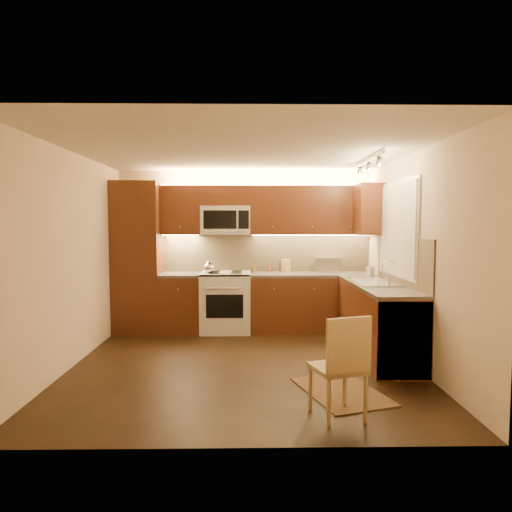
{
  "coord_description": "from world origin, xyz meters",
  "views": [
    {
      "loc": [
        0.05,
        -5.23,
        1.65
      ],
      "look_at": [
        0.15,
        0.55,
        1.25
      ],
      "focal_mm": 31.58,
      "sensor_mm": 36.0,
      "label": 1
    }
  ],
  "objects_px": {
    "microwave": "(226,220)",
    "toaster_oven": "(329,265)",
    "kettle": "(209,266)",
    "soap_bottle": "(371,269)",
    "dining_chair": "(338,366)",
    "sink": "(375,277)",
    "stove": "(226,302)",
    "knife_block": "(286,266)"
  },
  "relations": [
    {
      "from": "microwave",
      "to": "toaster_oven",
      "type": "relative_size",
      "value": 1.93
    },
    {
      "from": "kettle",
      "to": "soap_bottle",
      "type": "bearing_deg",
      "value": -23.35
    },
    {
      "from": "dining_chair",
      "to": "kettle",
      "type": "bearing_deg",
      "value": 96.28
    },
    {
      "from": "dining_chair",
      "to": "sink",
      "type": "bearing_deg",
      "value": 48.4
    },
    {
      "from": "stove",
      "to": "microwave",
      "type": "distance_m",
      "value": 1.27
    },
    {
      "from": "stove",
      "to": "kettle",
      "type": "distance_m",
      "value": 0.63
    },
    {
      "from": "stove",
      "to": "soap_bottle",
      "type": "height_order",
      "value": "soap_bottle"
    },
    {
      "from": "stove",
      "to": "sink",
      "type": "relative_size",
      "value": 1.07
    },
    {
      "from": "toaster_oven",
      "to": "knife_block",
      "type": "distance_m",
      "value": 0.68
    },
    {
      "from": "stove",
      "to": "knife_block",
      "type": "distance_m",
      "value": 1.11
    },
    {
      "from": "stove",
      "to": "soap_bottle",
      "type": "bearing_deg",
      "value": -8.84
    },
    {
      "from": "microwave",
      "to": "soap_bottle",
      "type": "relative_size",
      "value": 3.76
    },
    {
      "from": "sink",
      "to": "knife_block",
      "type": "bearing_deg",
      "value": 128.29
    },
    {
      "from": "sink",
      "to": "kettle",
      "type": "height_order",
      "value": "kettle"
    },
    {
      "from": "microwave",
      "to": "kettle",
      "type": "distance_m",
      "value": 0.78
    },
    {
      "from": "knife_block",
      "to": "dining_chair",
      "type": "xyz_separation_m",
      "value": [
        0.16,
        -3.36,
        -0.55
      ]
    },
    {
      "from": "sink",
      "to": "soap_bottle",
      "type": "relative_size",
      "value": 4.25
    },
    {
      "from": "stove",
      "to": "kettle",
      "type": "bearing_deg",
      "value": -150.99
    },
    {
      "from": "sink",
      "to": "soap_bottle",
      "type": "height_order",
      "value": "soap_bottle"
    },
    {
      "from": "stove",
      "to": "knife_block",
      "type": "height_order",
      "value": "knife_block"
    },
    {
      "from": "toaster_oven",
      "to": "dining_chair",
      "type": "xyz_separation_m",
      "value": [
        -0.51,
        -3.33,
        -0.57
      ]
    },
    {
      "from": "knife_block",
      "to": "soap_bottle",
      "type": "xyz_separation_m",
      "value": [
        1.21,
        -0.54,
        0.0
      ]
    },
    {
      "from": "sink",
      "to": "knife_block",
      "type": "height_order",
      "value": "knife_block"
    },
    {
      "from": "kettle",
      "to": "soap_bottle",
      "type": "distance_m",
      "value": 2.41
    },
    {
      "from": "stove",
      "to": "sink",
      "type": "xyz_separation_m",
      "value": [
        2.0,
        -1.12,
        0.52
      ]
    },
    {
      "from": "stove",
      "to": "sink",
      "type": "distance_m",
      "value": 2.35
    },
    {
      "from": "stove",
      "to": "kettle",
      "type": "relative_size",
      "value": 4.39
    },
    {
      "from": "sink",
      "to": "knife_block",
      "type": "distance_m",
      "value": 1.7
    },
    {
      "from": "kettle",
      "to": "toaster_oven",
      "type": "height_order",
      "value": "toaster_oven"
    },
    {
      "from": "stove",
      "to": "knife_block",
      "type": "bearing_deg",
      "value": 12.34
    },
    {
      "from": "stove",
      "to": "soap_bottle",
      "type": "xyz_separation_m",
      "value": [
        2.15,
        -0.34,
        0.54
      ]
    },
    {
      "from": "knife_block",
      "to": "soap_bottle",
      "type": "bearing_deg",
      "value": -45.24
    },
    {
      "from": "dining_chair",
      "to": "soap_bottle",
      "type": "bearing_deg",
      "value": 51.77
    },
    {
      "from": "kettle",
      "to": "dining_chair",
      "type": "relative_size",
      "value": 0.23
    },
    {
      "from": "soap_bottle",
      "to": "stove",
      "type": "bearing_deg",
      "value": 147.44
    },
    {
      "from": "sink",
      "to": "soap_bottle",
      "type": "xyz_separation_m",
      "value": [
        0.15,
        0.79,
        0.03
      ]
    },
    {
      "from": "kettle",
      "to": "knife_block",
      "type": "relative_size",
      "value": 1.04
    },
    {
      "from": "kettle",
      "to": "toaster_oven",
      "type": "distance_m",
      "value": 1.9
    },
    {
      "from": "microwave",
      "to": "sink",
      "type": "distance_m",
      "value": 2.48
    },
    {
      "from": "kettle",
      "to": "knife_block",
      "type": "distance_m",
      "value": 1.24
    },
    {
      "from": "microwave",
      "to": "soap_bottle",
      "type": "distance_m",
      "value": 2.32
    },
    {
      "from": "kettle",
      "to": "knife_block",
      "type": "xyz_separation_m",
      "value": [
        1.19,
        0.34,
        -0.02
      ]
    }
  ]
}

